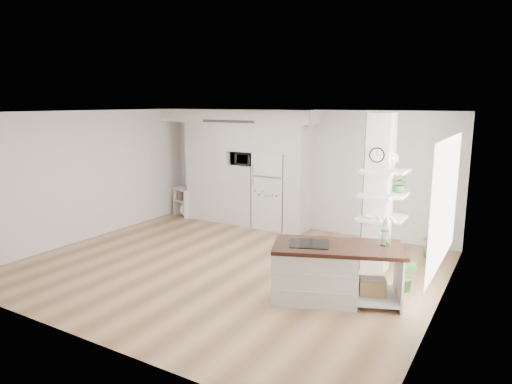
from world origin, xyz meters
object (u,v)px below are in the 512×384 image
bookshelf (185,204)px  floor_plant_a (407,276)px  refrigerator (273,190)px  kitchen_island (323,270)px

bookshelf → floor_plant_a: (5.97, -2.00, -0.05)m
refrigerator → kitchen_island: (2.51, -3.09, -0.44)m
kitchen_island → bookshelf: kitchen_island is taller
refrigerator → bookshelf: (-2.45, -0.19, -0.56)m
kitchen_island → bookshelf: 5.74m
refrigerator → kitchen_island: size_ratio=0.85×
kitchen_island → floor_plant_a: kitchen_island is taller
bookshelf → refrigerator: bearing=26.0°
kitchen_island → floor_plant_a: (1.02, 0.90, -0.18)m
bookshelf → floor_plant_a: 6.30m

